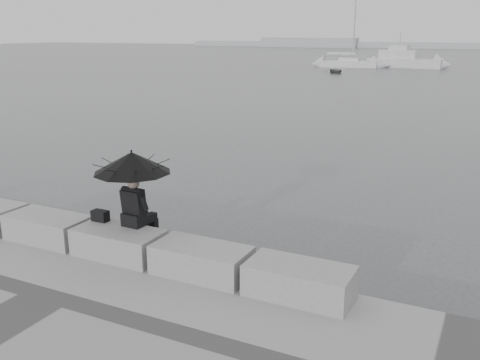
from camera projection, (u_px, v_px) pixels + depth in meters
The scene contains 11 objects.
ground at pixel (137, 272), 10.07m from camera, with size 360.00×360.00×0.00m, color #444749.
stone_block_left at pixel (48, 228), 10.21m from camera, with size 1.60×0.80×0.50m, color gray.
stone_block_centre at pixel (119, 243), 9.48m from camera, with size 1.60×0.80×0.50m, color gray.
stone_block_right at pixel (202, 260), 8.75m from camera, with size 1.60×0.80×0.50m, color gray.
stone_block_far_right at pixel (299, 281), 8.03m from camera, with size 1.60×0.80×0.50m, color gray.
seated_person at pixel (132, 169), 9.37m from camera, with size 1.38×1.38×1.39m.
bag at pixel (100, 216), 9.83m from camera, with size 0.31×0.18×0.20m, color black.
distant_landmass at pixel (456, 45), 146.71m from camera, with size 180.00×8.00×2.80m.
sailboat_left at pixel (349, 63), 69.04m from camera, with size 7.40×3.13×12.90m.
motor_cruiser at pixel (406, 61), 68.14m from camera, with size 9.58×3.93×4.50m.
dinghy at pixel (336, 71), 59.23m from camera, with size 2.86×1.21×0.48m, color slate.
Camera 1 is at (5.86, -7.41, 4.36)m, focal length 40.00 mm.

